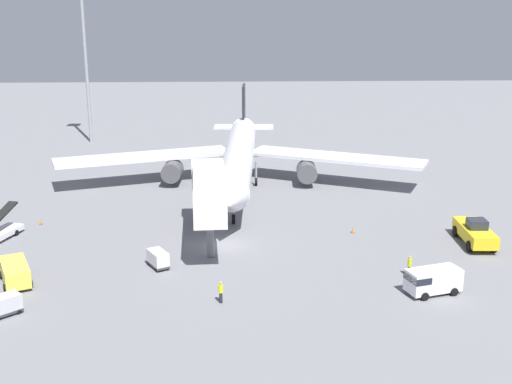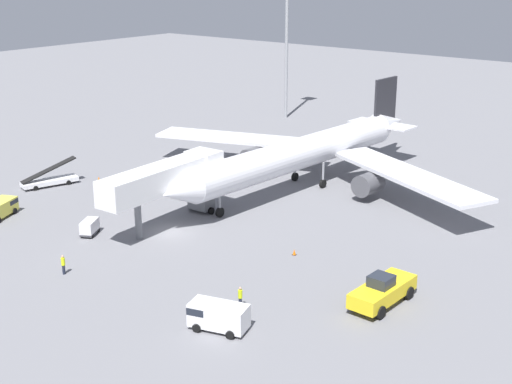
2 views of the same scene
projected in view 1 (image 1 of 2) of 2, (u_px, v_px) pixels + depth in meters
ground_plane at (224, 245)px, 65.05m from camera, size 300.00×300.00×0.00m
airplane_at_gate at (239, 155)px, 85.29m from camera, size 49.51×46.34×11.37m
jet_bridge at (209, 191)px, 65.19m from camera, size 3.96×16.24×6.91m
pushback_tug at (475, 232)px, 64.99m from camera, size 3.01×7.05×2.68m
service_van_mid_left at (432, 280)px, 53.65m from camera, size 4.88×3.20×2.11m
service_van_near_center at (15, 271)px, 55.86m from camera, size 3.88×5.37×1.80m
baggage_cart_far_center at (4, 305)px, 49.94m from camera, size 2.71×2.63×1.58m
baggage_cart_rear_right at (158, 259)px, 59.13m from camera, size 2.29×2.73×1.58m
ground_crew_worker_foreground at (409, 265)px, 57.30m from camera, size 0.39×0.39×1.86m
ground_crew_worker_midground at (221, 292)px, 51.98m from camera, size 0.48×0.48×1.85m
safety_cone_alpha at (41, 222)px, 71.11m from camera, size 0.34×0.34×0.52m
safety_cone_bravo at (353, 230)px, 68.52m from camera, size 0.37×0.37×0.57m
apron_light_mast at (82, 14)px, 108.98m from camera, size 2.40×2.40×32.79m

